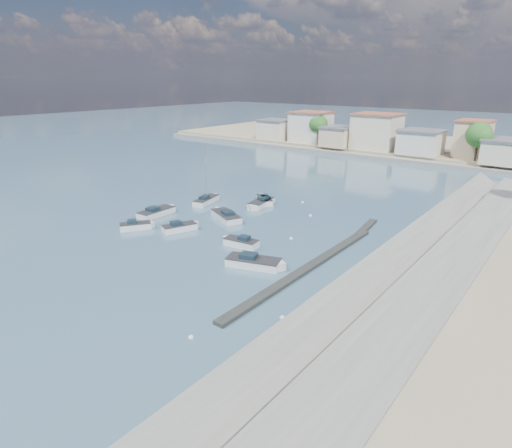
{
  "coord_description": "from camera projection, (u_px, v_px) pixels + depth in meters",
  "views": [
    {
      "loc": [
        26.5,
        -23.21,
        17.8
      ],
      "look_at": [
        -2.92,
        14.39,
        1.4
      ],
      "focal_mm": 30.0,
      "sensor_mm": 36.0,
      "label": 1
    }
  ],
  "objects": [
    {
      "name": "far_town",
      "position": [
        495.0,
        143.0,
        87.96
      ],
      "size": [
        113.01,
        12.8,
        8.35
      ],
      "color": "beige",
      "rests_on": "far_shore_land"
    },
    {
      "name": "sailboat",
      "position": [
        207.0,
        200.0,
        63.98
      ],
      "size": [
        2.97,
        5.75,
        9.0
      ],
      "color": "silver",
      "rests_on": "ground"
    },
    {
      "name": "motorboat_b",
      "position": [
        137.0,
        226.0,
        52.84
      ],
      "size": [
        3.31,
        3.89,
        1.48
      ],
      "color": "silver",
      "rests_on": "ground"
    },
    {
      "name": "far_shore_quay",
      "position": [
        430.0,
        163.0,
        91.27
      ],
      "size": [
        160.0,
        2.5,
        0.8
      ],
      "primitive_type": "cube",
      "color": "slate",
      "rests_on": "ground"
    },
    {
      "name": "motorboat_c",
      "position": [
        225.0,
        216.0,
        56.82
      ],
      "size": [
        6.13,
        4.3,
        1.48
      ],
      "color": "silver",
      "rests_on": "ground"
    },
    {
      "name": "mooring_buoys",
      "position": [
        306.0,
        247.0,
        47.22
      ],
      "size": [
        19.41,
        35.33,
        0.41
      ],
      "color": "white",
      "rests_on": "ground"
    },
    {
      "name": "far_shore_land",
      "position": [
        456.0,
        150.0,
        106.81
      ],
      "size": [
        160.0,
        40.0,
        1.4
      ],
      "primitive_type": "cube",
      "color": "gray",
      "rests_on": "ground"
    },
    {
      "name": "seawall_walkway",
      "position": [
        440.0,
        283.0,
        37.13
      ],
      "size": [
        5.0,
        90.0,
        1.8
      ],
      "primitive_type": "cube",
      "color": "slate",
      "rests_on": "ground"
    },
    {
      "name": "motorboat_g",
      "position": [
        260.0,
        204.0,
        62.28
      ],
      "size": [
        2.8,
        5.87,
        1.48
      ],
      "color": "silver",
      "rests_on": "ground"
    },
    {
      "name": "motorboat_e",
      "position": [
        181.0,
        228.0,
        52.38
      ],
      "size": [
        3.02,
        4.59,
        1.48
      ],
      "color": "silver",
      "rests_on": "ground"
    },
    {
      "name": "breakwater",
      "position": [
        321.0,
        259.0,
        43.89
      ],
      "size": [
        2.0,
        31.02,
        0.35
      ],
      "color": "black",
      "rests_on": "ground"
    },
    {
      "name": "motorboat_h",
      "position": [
        256.0,
        263.0,
        42.37
      ],
      "size": [
        6.07,
        3.77,
        1.48
      ],
      "color": "silver",
      "rests_on": "ground"
    },
    {
      "name": "motorboat_f",
      "position": [
        264.0,
        200.0,
        64.2
      ],
      "size": [
        4.46,
        4.31,
        1.48
      ],
      "color": "silver",
      "rests_on": "ground"
    },
    {
      "name": "shore_trees",
      "position": [
        473.0,
        141.0,
        82.37
      ],
      "size": [
        74.56,
        38.32,
        7.92
      ],
      "color": "#38281E",
      "rests_on": "ground"
    },
    {
      "name": "ground",
      "position": [
        369.0,
        195.0,
        68.31
      ],
      "size": [
        400.0,
        400.0,
        0.0
      ],
      "primitive_type": "plane",
      "color": "#335166",
      "rests_on": "ground"
    },
    {
      "name": "motorboat_a",
      "position": [
        158.0,
        212.0,
        58.35
      ],
      "size": [
        2.29,
        5.97,
        1.48
      ],
      "color": "silver",
      "rests_on": "ground"
    },
    {
      "name": "motorboat_d",
      "position": [
        240.0,
        243.0,
        47.59
      ],
      "size": [
        4.45,
        2.15,
        1.48
      ],
      "color": "silver",
      "rests_on": "ground"
    }
  ]
}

